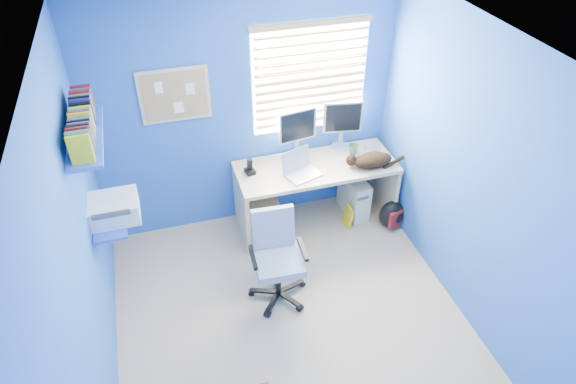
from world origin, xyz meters
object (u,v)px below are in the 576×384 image
object	(u,v)px
laptop	(303,166)
cat	(373,160)
tower_pc	(354,196)
office_chair	(277,268)
desk	(315,195)

from	to	relation	value
laptop	cat	xyz separation A→B (m)	(0.72, -0.05, -0.04)
tower_pc	office_chair	distance (m)	1.45
cat	tower_pc	world-z (taller)	cat
laptop	cat	distance (m)	0.72
desk	cat	bearing A→B (deg)	-17.45
desk	tower_pc	size ratio (longest dim) A/B	3.63
cat	laptop	bearing A→B (deg)	-172.32
laptop	tower_pc	size ratio (longest dim) A/B	0.73
tower_pc	desk	bearing A→B (deg)	178.98
laptop	office_chair	size ratio (longest dim) A/B	0.38
tower_pc	office_chair	world-z (taller)	office_chair
desk	office_chair	xyz separation A→B (m)	(-0.66, -0.88, -0.04)
laptop	office_chair	xyz separation A→B (m)	(-0.48, -0.76, -0.52)
desk	laptop	distance (m)	0.53
laptop	desk	bearing A→B (deg)	13.83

